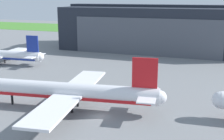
# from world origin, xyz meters

# --- Properties ---
(ground_plane) EXTENTS (440.00, 440.00, 0.00)m
(ground_plane) POSITION_xyz_m (0.00, 0.00, 0.00)
(ground_plane) COLOR slate
(grass_field_strip) EXTENTS (440.00, 56.00, 0.08)m
(grass_field_strip) POSITION_xyz_m (0.00, 163.18, 0.04)
(grass_field_strip) COLOR #488831
(grass_field_strip) RESTS_ON ground_plane
(maintenance_hangar) EXTENTS (85.53, 35.45, 21.63)m
(maintenance_hangar) POSITION_xyz_m (-7.32, 87.04, 10.35)
(maintenance_hangar) COLOR #232833
(maintenance_hangar) RESTS_ON ground_plane
(airliner_near_left) EXTENTS (44.94, 39.96, 12.92)m
(airliner_near_left) POSITION_xyz_m (-8.53, 1.51, 4.24)
(airliner_near_left) COLOR silver
(airliner_near_left) RESTS_ON ground_plane
(pushback_tractor) EXTENTS (3.85, 3.37, 1.97)m
(pushback_tractor) POSITION_xyz_m (1.57, 35.49, 1.04)
(pushback_tractor) COLOR #AD1E19
(pushback_tractor) RESTS_ON ground_plane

